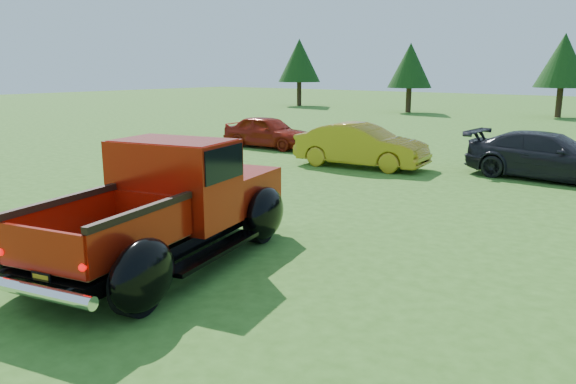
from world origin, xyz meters
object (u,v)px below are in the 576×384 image
object	(u,v)px
tree_far_west	(299,61)
show_car_yellow	(361,145)
tree_west	(410,66)
show_car_red	(268,132)
show_car_grey	(549,156)
pickup_truck	(176,202)
tree_mid_left	(563,61)

from	to	relation	value
tree_far_west	show_car_yellow	xyz separation A→B (m)	(18.50, -21.61, -2.86)
tree_west	show_car_red	bearing A→B (deg)	-79.59
show_car_yellow	show_car_grey	xyz separation A→B (m)	(5.00, 1.46, -0.03)
show_car_red	show_car_grey	distance (m)	10.00
tree_west	show_car_red	world-z (taller)	tree_west
show_car_red	tree_west	bearing A→B (deg)	7.19
pickup_truck	tree_far_west	bearing A→B (deg)	110.44
tree_far_west	show_car_red	world-z (taller)	tree_far_west
tree_far_west	pickup_truck	size ratio (longest dim) A/B	0.97
tree_west	show_car_yellow	distance (m)	22.43
tree_far_west	show_car_yellow	distance (m)	28.59
tree_mid_left	pickup_truck	distance (m)	31.76
tree_mid_left	show_car_yellow	distance (m)	22.78
tree_west	pickup_truck	size ratio (longest dim) A/B	0.86
tree_far_west	pickup_truck	bearing A→B (deg)	-56.27
tree_far_west	show_car_grey	bearing A→B (deg)	-40.61
tree_west	show_car_yellow	size ratio (longest dim) A/B	1.15
tree_west	tree_mid_left	size ratio (longest dim) A/B	0.92
tree_west	tree_mid_left	world-z (taller)	tree_mid_left
tree_west	pickup_truck	distance (m)	31.50
show_car_yellow	pickup_truck	bearing A→B (deg)	-175.10
tree_west	tree_mid_left	distance (m)	9.22
pickup_truck	show_car_grey	distance (m)	10.92
tree_far_west	pickup_truck	distance (m)	36.92
show_car_red	show_car_yellow	size ratio (longest dim) A/B	0.88
show_car_yellow	show_car_grey	bearing A→B (deg)	-81.03
pickup_truck	show_car_yellow	bearing A→B (deg)	88.94
tree_far_west	show_car_grey	world-z (taller)	tree_far_west
tree_mid_left	pickup_truck	world-z (taller)	tree_mid_left
show_car_yellow	tree_far_west	bearing A→B (deg)	33.24
show_car_grey	show_car_red	bearing A→B (deg)	91.41
show_car_red	tree_far_west	bearing A→B (deg)	30.73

